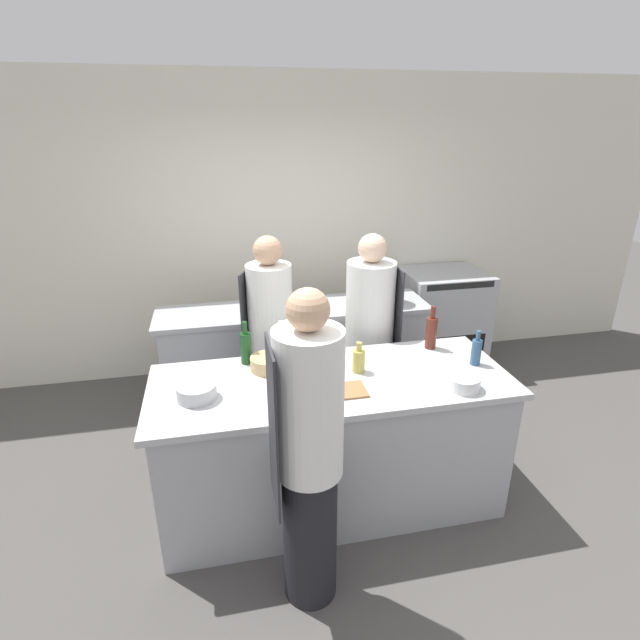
{
  "coord_description": "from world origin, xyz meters",
  "views": [
    {
      "loc": [
        -0.63,
        -2.61,
        2.39
      ],
      "look_at": [
        0.0,
        0.35,
        1.17
      ],
      "focal_mm": 28.0,
      "sensor_mm": 36.0,
      "label": 1
    }
  ],
  "objects_px": {
    "chef_at_stove": "(369,340)",
    "bowl_ceramic_blue": "(463,383)",
    "bowl_prep_small": "(197,392)",
    "bottle_cooking_oil": "(281,344)",
    "bottle_sauce": "(477,351)",
    "stockpot": "(389,289)",
    "bottle_olive_oil": "(359,360)",
    "bottle_vinegar": "(246,347)",
    "chef_at_prep_near": "(309,457)",
    "bottle_wine": "(431,332)",
    "oven_range": "(441,319)",
    "chef_at_pass_far": "(271,344)",
    "bowl_mixing_large": "(268,363)"
  },
  "relations": [
    {
      "from": "chef_at_stove",
      "to": "bottle_sauce",
      "type": "height_order",
      "value": "chef_at_stove"
    },
    {
      "from": "bowl_prep_small",
      "to": "bowl_ceramic_blue",
      "type": "xyz_separation_m",
      "value": [
        1.53,
        -0.21,
        -0.0
      ]
    },
    {
      "from": "oven_range",
      "to": "bottle_cooking_oil",
      "type": "relative_size",
      "value": 3.7
    },
    {
      "from": "chef_at_stove",
      "to": "bottle_wine",
      "type": "relative_size",
      "value": 5.37
    },
    {
      "from": "bottle_olive_oil",
      "to": "bottle_cooking_oil",
      "type": "distance_m",
      "value": 0.53
    },
    {
      "from": "bottle_olive_oil",
      "to": "bowl_prep_small",
      "type": "xyz_separation_m",
      "value": [
        -0.99,
        -0.12,
        -0.04
      ]
    },
    {
      "from": "stockpot",
      "to": "oven_range",
      "type": "bearing_deg",
      "value": 33.61
    },
    {
      "from": "bottle_vinegar",
      "to": "stockpot",
      "type": "height_order",
      "value": "bottle_vinegar"
    },
    {
      "from": "chef_at_prep_near",
      "to": "bottle_sauce",
      "type": "xyz_separation_m",
      "value": [
        1.22,
        0.66,
        0.13
      ]
    },
    {
      "from": "bowl_mixing_large",
      "to": "chef_at_pass_far",
      "type": "bearing_deg",
      "value": 81.82
    },
    {
      "from": "bowl_mixing_large",
      "to": "bowl_ceramic_blue",
      "type": "relative_size",
      "value": 1.15
    },
    {
      "from": "bottle_olive_oil",
      "to": "bowl_prep_small",
      "type": "bearing_deg",
      "value": -172.86
    },
    {
      "from": "chef_at_stove",
      "to": "bowl_mixing_large",
      "type": "distance_m",
      "value": 0.99
    },
    {
      "from": "bottle_vinegar",
      "to": "bowl_prep_small",
      "type": "height_order",
      "value": "bottle_vinegar"
    },
    {
      "from": "chef_at_stove",
      "to": "bowl_ceramic_blue",
      "type": "height_order",
      "value": "chef_at_stove"
    },
    {
      "from": "chef_at_pass_far",
      "to": "bowl_mixing_large",
      "type": "height_order",
      "value": "chef_at_pass_far"
    },
    {
      "from": "oven_range",
      "to": "bottle_cooking_oil",
      "type": "height_order",
      "value": "bottle_cooking_oil"
    },
    {
      "from": "chef_at_prep_near",
      "to": "bottle_wine",
      "type": "height_order",
      "value": "chef_at_prep_near"
    },
    {
      "from": "chef_at_prep_near",
      "to": "chef_at_stove",
      "type": "relative_size",
      "value": 1.06
    },
    {
      "from": "chef_at_prep_near",
      "to": "bottle_olive_oil",
      "type": "height_order",
      "value": "chef_at_prep_near"
    },
    {
      "from": "bottle_cooking_oil",
      "to": "bottle_vinegar",
      "type": "bearing_deg",
      "value": -176.96
    },
    {
      "from": "stockpot",
      "to": "bottle_vinegar",
      "type": "bearing_deg",
      "value": -144.87
    },
    {
      "from": "bottle_wine",
      "to": "bottle_sauce",
      "type": "bearing_deg",
      "value": -58.6
    },
    {
      "from": "stockpot",
      "to": "bowl_mixing_large",
      "type": "bearing_deg",
      "value": -138.51
    },
    {
      "from": "chef_at_pass_far",
      "to": "bowl_mixing_large",
      "type": "distance_m",
      "value": 0.58
    },
    {
      "from": "bottle_vinegar",
      "to": "bottle_wine",
      "type": "distance_m",
      "value": 1.26
    },
    {
      "from": "bottle_olive_oil",
      "to": "bottle_vinegar",
      "type": "bearing_deg",
      "value": 158.56
    },
    {
      "from": "bottle_vinegar",
      "to": "bowl_ceramic_blue",
      "type": "height_order",
      "value": "bottle_vinegar"
    },
    {
      "from": "oven_range",
      "to": "bowl_mixing_large",
      "type": "bearing_deg",
      "value": -141.47
    },
    {
      "from": "chef_at_stove",
      "to": "bowl_ceramic_blue",
      "type": "distance_m",
      "value": 1.04
    },
    {
      "from": "chef_at_pass_far",
      "to": "stockpot",
      "type": "relative_size",
      "value": 6.59
    },
    {
      "from": "chef_at_stove",
      "to": "bottle_olive_oil",
      "type": "relative_size",
      "value": 8.21
    },
    {
      "from": "bottle_olive_oil",
      "to": "bottle_wine",
      "type": "distance_m",
      "value": 0.63
    },
    {
      "from": "bottle_wine",
      "to": "bowl_mixing_large",
      "type": "height_order",
      "value": "bottle_wine"
    },
    {
      "from": "bowl_prep_small",
      "to": "bowl_mixing_large",
      "type": "bearing_deg",
      "value": 31.74
    },
    {
      "from": "chef_at_stove",
      "to": "bottle_wine",
      "type": "xyz_separation_m",
      "value": [
        0.3,
        -0.42,
        0.22
      ]
    },
    {
      "from": "oven_range",
      "to": "bottle_vinegar",
      "type": "distance_m",
      "value": 2.56
    },
    {
      "from": "chef_at_stove",
      "to": "bowl_ceramic_blue",
      "type": "bearing_deg",
      "value": 14.7
    },
    {
      "from": "bottle_vinegar",
      "to": "bowl_mixing_large",
      "type": "height_order",
      "value": "bottle_vinegar"
    },
    {
      "from": "bottle_cooking_oil",
      "to": "bowl_prep_small",
      "type": "xyz_separation_m",
      "value": [
        -0.54,
        -0.4,
        -0.06
      ]
    },
    {
      "from": "oven_range",
      "to": "chef_at_pass_far",
      "type": "distance_m",
      "value": 2.12
    },
    {
      "from": "bowl_prep_small",
      "to": "bottle_vinegar",
      "type": "bearing_deg",
      "value": 51.59
    },
    {
      "from": "bottle_vinegar",
      "to": "stockpot",
      "type": "distance_m",
      "value": 1.57
    },
    {
      "from": "bottle_sauce",
      "to": "stockpot",
      "type": "distance_m",
      "value": 1.25
    },
    {
      "from": "oven_range",
      "to": "bowl_prep_small",
      "type": "bearing_deg",
      "value": -142.64
    },
    {
      "from": "bottle_cooking_oil",
      "to": "stockpot",
      "type": "bearing_deg",
      "value": 40.19
    },
    {
      "from": "bowl_prep_small",
      "to": "bottle_cooking_oil",
      "type": "bearing_deg",
      "value": 36.76
    },
    {
      "from": "bottle_vinegar",
      "to": "bottle_cooking_oil",
      "type": "bearing_deg",
      "value": 3.04
    },
    {
      "from": "chef_at_pass_far",
      "to": "bottle_cooking_oil",
      "type": "distance_m",
      "value": 0.47
    },
    {
      "from": "bottle_vinegar",
      "to": "stockpot",
      "type": "xyz_separation_m",
      "value": [
        1.28,
        0.9,
        0.01
      ]
    }
  ]
}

